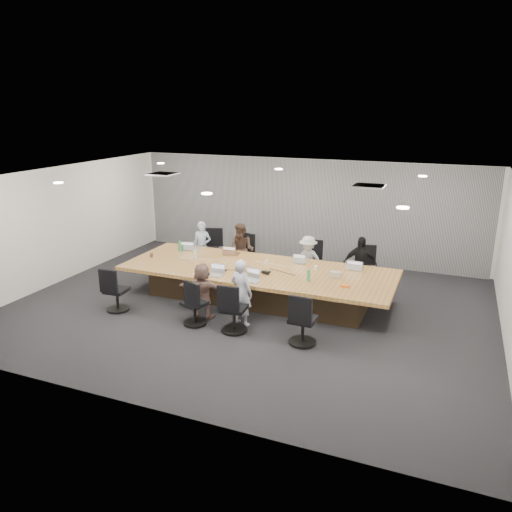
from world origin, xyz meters
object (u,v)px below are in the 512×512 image
at_px(laptop_1, 232,253).
at_px(person_3, 360,264).
at_px(bottle_green_right, 309,275).
at_px(chair_1, 247,258).
at_px(stapler, 266,273).
at_px(chair_0, 209,251).
at_px(person_1, 242,250).
at_px(chair_4, 117,294).
at_px(laptop_2, 301,262).
at_px(snack_packet, 345,286).
at_px(person_5, 203,291).
at_px(person_2, 308,261).
at_px(chair_6, 234,312).
at_px(bottle_green_left, 180,246).
at_px(chair_7, 303,323).
at_px(canvas_bag, 335,274).
at_px(laptop_0, 192,249).
at_px(person_6, 241,292).
at_px(chair_2, 312,265).
at_px(person_0, 202,247).
at_px(laptop_6, 252,280).
at_px(chair_3, 362,271).
at_px(conference_table, 258,283).
at_px(bottle_clear, 195,254).
at_px(mug_brown, 152,255).
at_px(laptop_3, 355,268).

distance_m(laptop_1, person_3, 3.04).
height_order(laptop_1, bottle_green_right, bottle_green_right).
distance_m(chair_1, stapler, 2.42).
xyz_separation_m(chair_0, person_1, (1.12, -0.35, 0.25)).
height_order(bottle_green_right, stapler, bottle_green_right).
relative_size(chair_4, laptop_1, 2.32).
relative_size(laptop_2, snack_packet, 1.75).
relative_size(person_5, stapler, 6.81).
bearing_deg(person_2, chair_6, -91.75).
bearing_deg(bottle_green_left, laptop_1, 12.62).
bearing_deg(chair_6, person_3, 54.60).
bearing_deg(person_5, laptop_2, -133.28).
distance_m(chair_7, canvas_bag, 1.80).
xyz_separation_m(laptop_0, person_1, (1.12, 0.55, -0.07)).
relative_size(chair_4, person_2, 0.62).
bearing_deg(person_6, laptop_2, -89.97).
bearing_deg(laptop_1, laptop_0, -6.64).
distance_m(chair_2, person_0, 2.90).
height_order(chair_4, person_6, person_6).
bearing_deg(laptop_0, person_0, -103.28).
height_order(chair_0, person_6, person_6).
distance_m(chair_0, laptop_6, 3.42).
bearing_deg(snack_packet, chair_4, -164.62).
distance_m(laptop_0, person_5, 2.60).
xyz_separation_m(chair_3, person_5, (-2.67, -3.05, 0.19)).
relative_size(person_3, stapler, 7.74).
relative_size(laptop_0, snack_packet, 2.19).
xyz_separation_m(conference_table, bottle_clear, (-1.62, 0.10, 0.46)).
relative_size(chair_4, person_1, 0.55).
height_order(person_0, laptop_0, person_0).
bearing_deg(mug_brown, chair_3, 21.84).
distance_m(bottle_green_left, bottle_green_right, 3.66).
bearing_deg(person_6, canvas_bag, -123.02).
relative_size(chair_1, bottle_green_right, 3.18).
bearing_deg(chair_4, person_0, 77.77).
relative_size(laptop_2, person_3, 0.21).
distance_m(laptop_0, person_1, 1.25).
height_order(chair_0, canvas_bag, same).
bearing_deg(person_0, laptop_3, -18.52).
relative_size(chair_2, person_5, 0.67).
xyz_separation_m(chair_7, canvas_bag, (0.16, 1.75, 0.40)).
bearing_deg(laptop_1, laptop_2, 173.36).
relative_size(laptop_3, laptop_6, 1.04).
distance_m(chair_2, person_6, 3.11).
distance_m(bottle_green_right, stapler, 0.98).
bearing_deg(chair_1, person_1, 104.27).
bearing_deg(person_6, bottle_clear, -24.03).
height_order(chair_7, laptop_2, chair_7).
relative_size(chair_7, stapler, 4.63).
bearing_deg(person_3, bottle_green_left, 177.85).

